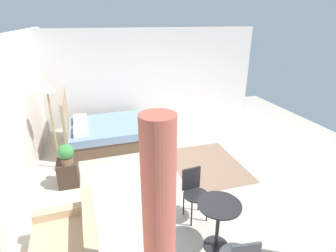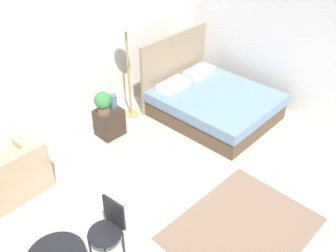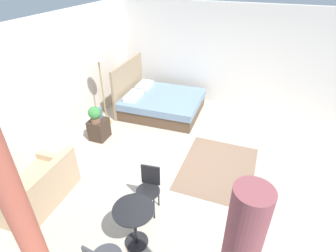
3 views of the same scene
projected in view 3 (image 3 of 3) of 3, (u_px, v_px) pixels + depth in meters
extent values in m
cube|color=#B2A899|center=(195.00, 165.00, 5.45)|extent=(9.13, 9.24, 0.02)
cube|color=silver|center=(57.00, 82.00, 5.66)|extent=(9.13, 0.12, 2.71)
cube|color=silver|center=(228.00, 57.00, 7.17)|extent=(0.12, 6.24, 2.71)
cube|color=#7F604C|center=(218.00, 168.00, 5.36)|extent=(1.84, 1.42, 0.01)
cube|color=brown|center=(163.00, 107.00, 7.27)|extent=(1.73, 2.00, 0.31)
cube|color=slate|center=(163.00, 99.00, 7.14)|extent=(1.77, 2.04, 0.18)
cube|color=#997F60|center=(128.00, 85.00, 7.27)|extent=(1.73, 0.12, 1.33)
cube|color=white|center=(133.00, 96.00, 6.95)|extent=(0.61, 0.34, 0.12)
cube|color=white|center=(144.00, 85.00, 7.54)|extent=(0.61, 0.34, 0.12)
cube|color=tan|center=(36.00, 191.00, 4.54)|extent=(1.38, 0.85, 0.40)
cube|color=tan|center=(47.00, 179.00, 4.25)|extent=(1.35, 0.19, 0.36)
cube|color=tan|center=(56.00, 158.00, 4.89)|extent=(0.17, 0.80, 0.12)
cube|color=tan|center=(3.00, 207.00, 3.92)|extent=(0.17, 0.80, 0.12)
cube|color=#38281E|center=(99.00, 129.00, 6.15)|extent=(0.42, 0.37, 0.48)
cylinder|color=brown|center=(96.00, 120.00, 5.91)|extent=(0.21, 0.21, 0.13)
sphere|color=#387F3D|center=(94.00, 113.00, 5.81)|extent=(0.28, 0.28, 0.28)
cylinder|color=slate|center=(100.00, 113.00, 6.06)|extent=(0.13, 0.13, 0.24)
cylinder|color=#99844C|center=(107.00, 122.00, 6.87)|extent=(0.28, 0.28, 0.02)
cylinder|color=#99844C|center=(103.00, 93.00, 6.43)|extent=(0.04, 0.04, 1.64)
cone|color=beige|center=(98.00, 55.00, 5.94)|extent=(0.32, 0.32, 0.18)
cylinder|color=black|center=(137.00, 242.00, 3.94)|extent=(0.35, 0.35, 0.02)
cylinder|color=black|center=(135.00, 227.00, 3.77)|extent=(0.05, 0.05, 0.70)
cylinder|color=black|center=(133.00, 210.00, 3.58)|extent=(0.58, 0.58, 0.02)
cylinder|color=black|center=(138.00, 206.00, 4.26)|extent=(0.02, 0.02, 0.43)
cylinder|color=black|center=(154.00, 209.00, 4.21)|extent=(0.02, 0.02, 0.43)
cylinder|color=black|center=(143.00, 193.00, 4.49)|extent=(0.02, 0.02, 0.43)
cylinder|color=black|center=(159.00, 196.00, 4.43)|extent=(0.02, 0.02, 0.43)
cylinder|color=black|center=(148.00, 191.00, 4.23)|extent=(0.43, 0.43, 0.02)
cube|color=black|center=(151.00, 175.00, 4.26)|extent=(0.07, 0.31, 0.37)
cylinder|color=#C15B47|center=(18.00, 210.00, 2.99)|extent=(0.28, 0.28, 2.33)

